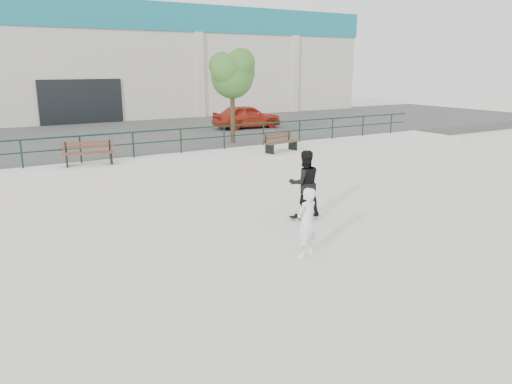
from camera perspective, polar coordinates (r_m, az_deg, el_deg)
ground at (r=11.44m, az=8.38°, el=-6.47°), size 120.00×120.00×0.00m
ledge at (r=19.36m, az=-9.72°, el=2.85°), size 30.00×3.00×0.50m
parking_strip at (r=27.35m, az=-16.37°, el=5.79°), size 60.00×14.00×0.50m
railing at (r=20.39m, az=-11.20°, el=6.19°), size 28.00×0.06×1.03m
commercial_building at (r=40.78m, az=-22.15°, el=14.06°), size 44.20×16.33×8.00m
bench_left at (r=19.15m, az=-18.57°, el=4.22°), size 1.90×0.86×0.85m
bench_right at (r=20.98m, az=2.81°, el=5.67°), size 1.74×0.82×0.77m
tree at (r=23.34m, az=-2.69°, el=13.49°), size 2.40×2.14×4.27m
red_car at (r=28.96m, az=-1.06°, el=8.64°), size 4.04×1.87×1.34m
skateboard at (r=13.52m, az=5.48°, el=-2.77°), size 0.80×0.32×0.09m
standing_skater at (r=13.28m, az=5.57°, el=0.99°), size 1.02×0.89×1.78m
seated_skater at (r=10.72m, az=5.80°, el=-3.50°), size 0.63×0.49×1.53m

